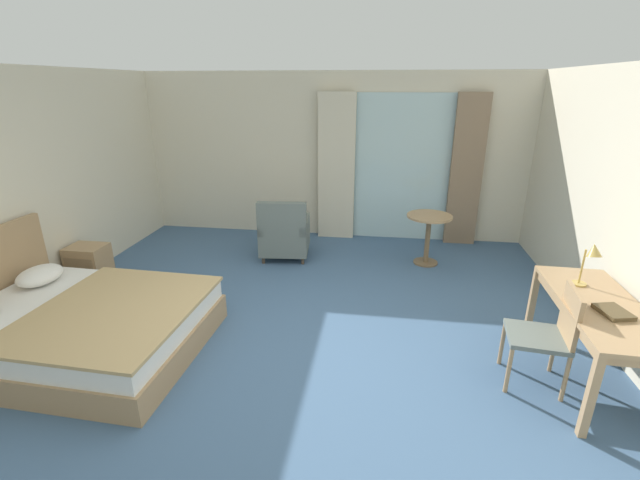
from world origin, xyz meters
The scene contains 13 objects.
ground centered at (0.00, 0.00, -0.05)m, with size 6.84×7.75×0.10m, color #426084.
wall_back centered at (0.00, 3.61, 1.32)m, with size 6.44×0.12×2.65m, color beige.
balcony_glass_door centered at (1.11, 3.53, 1.17)m, with size 1.59×0.02×2.33m, color silver.
curtain_panel_left centered at (0.09, 3.43, 1.17)m, with size 0.59×0.10×2.34m, color beige.
curtain_panel_right centered at (2.12, 3.43, 1.17)m, with size 0.48×0.10×2.34m, color #897056.
bed centered at (-2.01, -0.21, 0.26)m, with size 2.30×1.79×1.08m.
nightstand centered at (-2.82, 1.11, 0.27)m, with size 0.45×0.37×0.53m.
writing_desk centered at (2.70, 0.03, 0.65)m, with size 0.67×1.53×0.74m.
desk_chair centered at (2.28, -0.10, 0.51)m, with size 0.51×0.49×0.91m.
desk_lamp centered at (2.66, 0.31, 1.05)m, with size 0.15×0.25×0.45m.
closed_book centered at (2.70, -0.14, 0.76)m, with size 0.20×0.25×0.04m, color brown.
armchair_by_window centered at (-0.55, 2.40, 0.36)m, with size 0.76×0.80×0.91m.
round_cafe_table centered at (1.52, 2.47, 0.53)m, with size 0.63×0.63×0.73m.
Camera 1 is at (0.84, -3.42, 2.45)m, focal length 24.02 mm.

